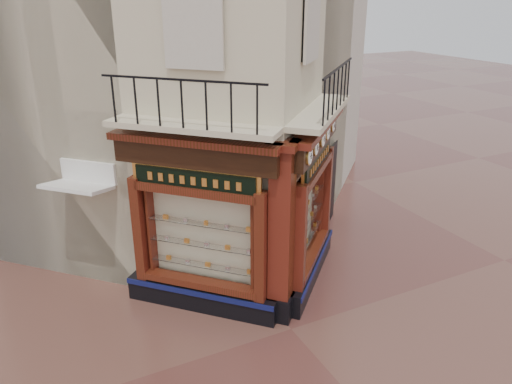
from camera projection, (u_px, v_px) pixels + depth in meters
ground at (291, 329)px, 10.52m from camera, size 80.00×80.00×0.00m
main_building at (182, 16)px, 13.40m from camera, size 11.31×11.31×12.00m
neighbour_left at (75, 33)px, 14.63m from camera, size 11.31×11.31×11.00m
neighbour_right at (230, 28)px, 16.66m from camera, size 11.31×11.31×11.00m
shopfront_left at (199, 229)px, 10.51m from camera, size 2.86×2.86×3.98m
shopfront_right at (312, 205)px, 11.67m from camera, size 2.86×2.86×3.98m
corner_pilaster at (281, 237)px, 10.21m from camera, size 0.85×0.85×3.98m
balcony at (260, 118)px, 10.18m from camera, size 5.94×2.97×1.03m
clock_a at (309, 156)px, 9.80m from camera, size 0.31×0.31×0.38m
clock_b at (316, 148)px, 10.31m from camera, size 0.28×0.28×0.35m
clock_c at (323, 139)px, 10.93m from camera, size 0.30×0.30×0.38m
clock_d at (327, 132)px, 11.42m from camera, size 0.29×0.29×0.36m
clock_e at (333, 126)px, 12.00m from camera, size 0.26×0.26×0.32m
awning at (92, 292)px, 11.83m from camera, size 1.58×1.58×0.23m
signboard_left at (195, 180)px, 10.02m from camera, size 2.04×2.04×0.55m
signboard_right at (317, 160)px, 11.23m from camera, size 1.93×1.93×0.52m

